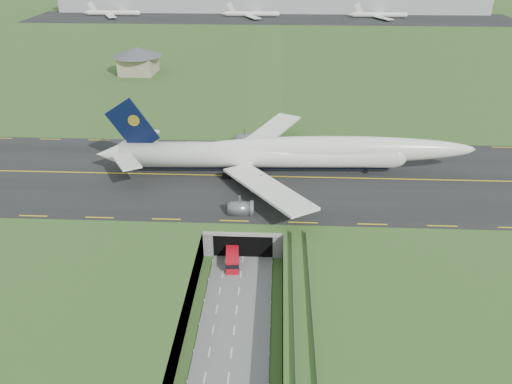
{
  "coord_description": "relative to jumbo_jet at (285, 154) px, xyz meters",
  "views": [
    {
      "loc": [
        6.57,
        -74.95,
        59.21
      ],
      "look_at": [
        2.08,
        20.0,
        8.72
      ],
      "focal_mm": 35.0,
      "sensor_mm": 36.0,
      "label": 1
    }
  ],
  "objects": [
    {
      "name": "jumbo_jet",
      "position": [
        0.0,
        0.0,
        0.0
      ],
      "size": [
        91.13,
        59.2,
        19.6
      ],
      "rotation": [
        0.0,
        0.0,
        0.04
      ],
      "color": "white",
      "rests_on": "ground"
    },
    {
      "name": "shuttle_tram",
      "position": [
        -10.2,
        -29.99,
        -9.71
      ],
      "size": [
        3.17,
        7.06,
        2.82
      ],
      "rotation": [
        0.0,
        0.0,
        0.09
      ],
      "color": "red",
      "rests_on": "ground"
    },
    {
      "name": "cargo_terminal",
      "position": [
        -8.48,
        264.24,
        2.69
      ],
      "size": [
        320.0,
        67.0,
        15.6
      ],
      "color": "#B2B2B2",
      "rests_on": "ground"
    },
    {
      "name": "taxiway",
      "position": [
        -8.32,
        -2.17,
        -5.18
      ],
      "size": [
        800.0,
        44.0,
        0.18
      ],
      "primitive_type": "cube",
      "color": "black",
      "rests_on": "airfield_deck"
    },
    {
      "name": "ground",
      "position": [
        -8.32,
        -35.17,
        -11.27
      ],
      "size": [
        900.0,
        900.0,
        0.0
      ],
      "primitive_type": "plane",
      "color": "#314F1F",
      "rests_on": "ground"
    },
    {
      "name": "service_building",
      "position": [
        -59.46,
        91.59,
        1.12
      ],
      "size": [
        20.64,
        20.64,
        10.77
      ],
      "rotation": [
        0.0,
        0.0,
        -0.05
      ],
      "color": "tan",
      "rests_on": "ground"
    },
    {
      "name": "guideway",
      "position": [
        2.68,
        -54.28,
        -5.94
      ],
      "size": [
        3.0,
        53.0,
        7.05
      ],
      "color": "#A8A8A3",
      "rests_on": "ground"
    },
    {
      "name": "tunnel_portal",
      "position": [
        -8.32,
        -18.46,
        -7.93
      ],
      "size": [
        17.0,
        22.3,
        6.0
      ],
      "color": "gray",
      "rests_on": "ground"
    },
    {
      "name": "airfield_deck",
      "position": [
        -8.32,
        -35.17,
        -8.27
      ],
      "size": [
        800.0,
        800.0,
        6.0
      ],
      "primitive_type": "cube",
      "color": "gray",
      "rests_on": "ground"
    },
    {
      "name": "distant_hills",
      "position": [
        56.06,
        394.83,
        -15.27
      ],
      "size": [
        700.0,
        91.0,
        60.0
      ],
      "color": "slate",
      "rests_on": "ground"
    },
    {
      "name": "trench_road",
      "position": [
        -8.32,
        -42.67,
        -11.17
      ],
      "size": [
        12.0,
        75.0,
        0.2
      ],
      "primitive_type": "cube",
      "color": "slate",
      "rests_on": "ground"
    }
  ]
}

